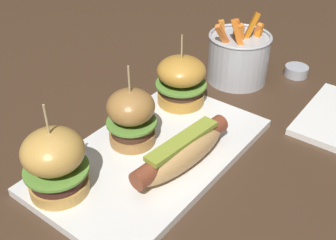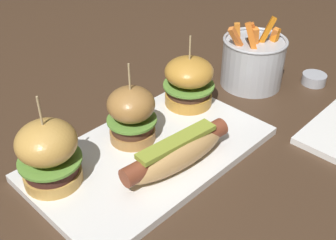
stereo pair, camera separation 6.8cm
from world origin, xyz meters
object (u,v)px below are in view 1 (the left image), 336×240
slider_left (55,162)px  fries_bucket (238,57)px  sauce_ramekin (296,71)px  platter_main (153,154)px  slider_center (131,117)px  hot_dog (180,153)px  slider_right (181,80)px

slider_left → fries_bucket: slider_left is taller
slider_left → fries_bucket: bearing=-3.2°
fries_bucket → sauce_ramekin: (0.09, -0.10, -0.04)m
platter_main → slider_center: (0.00, 0.04, 0.06)m
sauce_ramekin → slider_center: bearing=164.2°
platter_main → slider_left: 0.17m
slider_left → hot_dog: bearing=-36.4°
slider_center → slider_left: bearing=177.6°
hot_dog → fries_bucket: (0.32, 0.08, 0.01)m
hot_dog → slider_center: slider_center is taller
hot_dog → slider_right: bearing=35.7°
hot_dog → sauce_ramekin: size_ratio=3.91×
slider_left → fries_bucket: 0.47m
slider_center → fries_bucket: slider_center is taller
slider_left → platter_main: bearing=-18.6°
slider_left → slider_center: slider_left is taller
slider_left → slider_right: 0.30m
slider_center → sauce_ramekin: bearing=-15.8°
hot_dog → sauce_ramekin: 0.42m
fries_bucket → sauce_ramekin: 0.14m
platter_main → hot_dog: hot_dog is taller
slider_right → fries_bucket: size_ratio=0.93×
hot_dog → platter_main: bearing=85.3°
slider_center → sauce_ramekin: slider_center is taller
slider_left → slider_center: (0.15, -0.01, -0.00)m
platter_main → slider_right: slider_right is taller
slider_center → slider_right: bearing=3.2°
hot_dog → fries_bucket: size_ratio=1.33×
hot_dog → fries_bucket: fries_bucket is taller
slider_center → platter_main: bearing=-90.0°
hot_dog → slider_left: slider_left is taller
slider_center → sauce_ramekin: (0.41, -0.12, -0.05)m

